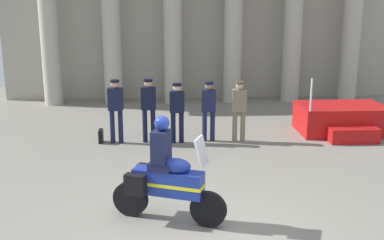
{
  "coord_description": "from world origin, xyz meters",
  "views": [
    {
      "loc": [
        -0.57,
        -7.3,
        3.82
      ],
      "look_at": [
        0.03,
        2.89,
        1.21
      ],
      "focal_mm": 45.0,
      "sensor_mm": 36.0,
      "label": 1
    }
  ],
  "objects_px": {
    "officer_in_row_0": "(116,106)",
    "officer_in_row_2": "(177,108)",
    "officer_in_row_3": "(209,106)",
    "officer_in_row_4": "(239,106)",
    "reviewing_stand": "(341,120)",
    "motorcycle_with_rider": "(164,178)",
    "briefcase_on_ground": "(101,136)",
    "officer_in_row_1": "(149,105)"
  },
  "relations": [
    {
      "from": "officer_in_row_0",
      "to": "officer_in_row_2",
      "type": "height_order",
      "value": "officer_in_row_0"
    },
    {
      "from": "officer_in_row_3",
      "to": "officer_in_row_4",
      "type": "relative_size",
      "value": 0.99
    },
    {
      "from": "reviewing_stand",
      "to": "motorcycle_with_rider",
      "type": "xyz_separation_m",
      "value": [
        -5.13,
        -5.36,
        0.4
      ]
    },
    {
      "from": "reviewing_stand",
      "to": "officer_in_row_3",
      "type": "distance_m",
      "value": 3.99
    },
    {
      "from": "officer_in_row_3",
      "to": "briefcase_on_ground",
      "type": "xyz_separation_m",
      "value": [
        -2.92,
        0.01,
        -0.79
      ]
    },
    {
      "from": "officer_in_row_1",
      "to": "officer_in_row_2",
      "type": "bearing_deg",
      "value": 179.16
    },
    {
      "from": "officer_in_row_0",
      "to": "officer_in_row_3",
      "type": "xyz_separation_m",
      "value": [
        2.49,
        0.04,
        -0.05
      ]
    },
    {
      "from": "officer_in_row_4",
      "to": "officer_in_row_2",
      "type": "bearing_deg",
      "value": 7.31
    },
    {
      "from": "officer_in_row_0",
      "to": "officer_in_row_4",
      "type": "height_order",
      "value": "officer_in_row_0"
    },
    {
      "from": "motorcycle_with_rider",
      "to": "officer_in_row_2",
      "type": "bearing_deg",
      "value": 106.92
    },
    {
      "from": "officer_in_row_2",
      "to": "officer_in_row_3",
      "type": "relative_size",
      "value": 0.99
    },
    {
      "from": "officer_in_row_0",
      "to": "motorcycle_with_rider",
      "type": "distance_m",
      "value": 4.93
    },
    {
      "from": "officer_in_row_0",
      "to": "motorcycle_with_rider",
      "type": "xyz_separation_m",
      "value": [
        1.27,
        -4.75,
        -0.23
      ]
    },
    {
      "from": "officer_in_row_2",
      "to": "officer_in_row_4",
      "type": "distance_m",
      "value": 1.68
    },
    {
      "from": "officer_in_row_3",
      "to": "officer_in_row_0",
      "type": "bearing_deg",
      "value": 7.08
    },
    {
      "from": "officer_in_row_3",
      "to": "briefcase_on_ground",
      "type": "relative_size",
      "value": 4.55
    },
    {
      "from": "officer_in_row_1",
      "to": "officer_in_row_4",
      "type": "xyz_separation_m",
      "value": [
        2.44,
        -0.06,
        -0.05
      ]
    },
    {
      "from": "reviewing_stand",
      "to": "briefcase_on_ground",
      "type": "height_order",
      "value": "reviewing_stand"
    },
    {
      "from": "officer_in_row_0",
      "to": "briefcase_on_ground",
      "type": "bearing_deg",
      "value": -0.68
    },
    {
      "from": "officer_in_row_2",
      "to": "reviewing_stand",
      "type": "bearing_deg",
      "value": -165.88
    },
    {
      "from": "officer_in_row_0",
      "to": "briefcase_on_ground",
      "type": "distance_m",
      "value": 0.95
    },
    {
      "from": "officer_in_row_1",
      "to": "officer_in_row_3",
      "type": "distance_m",
      "value": 1.62
    },
    {
      "from": "officer_in_row_0",
      "to": "briefcase_on_ground",
      "type": "xyz_separation_m",
      "value": [
        -0.44,
        0.05,
        -0.84
      ]
    },
    {
      "from": "officer_in_row_2",
      "to": "officer_in_row_3",
      "type": "height_order",
      "value": "officer_in_row_3"
    },
    {
      "from": "officer_in_row_4",
      "to": "briefcase_on_ground",
      "type": "xyz_separation_m",
      "value": [
        -3.75,
        0.08,
        -0.79
      ]
    },
    {
      "from": "reviewing_stand",
      "to": "officer_in_row_2",
      "type": "bearing_deg",
      "value": -171.98
    },
    {
      "from": "motorcycle_with_rider",
      "to": "reviewing_stand",
      "type": "bearing_deg",
      "value": 67.59
    },
    {
      "from": "reviewing_stand",
      "to": "officer_in_row_1",
      "type": "distance_m",
      "value": 5.59
    },
    {
      "from": "officer_in_row_2",
      "to": "motorcycle_with_rider",
      "type": "height_order",
      "value": "motorcycle_with_rider"
    },
    {
      "from": "officer_in_row_0",
      "to": "officer_in_row_1",
      "type": "height_order",
      "value": "officer_in_row_1"
    },
    {
      "from": "officer_in_row_4",
      "to": "officer_in_row_3",
      "type": "bearing_deg",
      "value": 1.04
    },
    {
      "from": "officer_in_row_2",
      "to": "officer_in_row_0",
      "type": "bearing_deg",
      "value": 3.8
    },
    {
      "from": "reviewing_stand",
      "to": "officer_in_row_2",
      "type": "xyz_separation_m",
      "value": [
        -4.76,
        -0.67,
        0.57
      ]
    },
    {
      "from": "officer_in_row_4",
      "to": "motorcycle_with_rider",
      "type": "xyz_separation_m",
      "value": [
        -2.04,
        -4.72,
        -0.18
      ]
    },
    {
      "from": "officer_in_row_4",
      "to": "motorcycle_with_rider",
      "type": "relative_size",
      "value": 0.83
    },
    {
      "from": "officer_in_row_3",
      "to": "officer_in_row_4",
      "type": "bearing_deg",
      "value": -178.96
    },
    {
      "from": "officer_in_row_1",
      "to": "officer_in_row_2",
      "type": "height_order",
      "value": "officer_in_row_1"
    },
    {
      "from": "officer_in_row_4",
      "to": "briefcase_on_ground",
      "type": "distance_m",
      "value": 3.83
    },
    {
      "from": "motorcycle_with_rider",
      "to": "officer_in_row_3",
      "type": "bearing_deg",
      "value": 97.09
    },
    {
      "from": "officer_in_row_0",
      "to": "officer_in_row_1",
      "type": "relative_size",
      "value": 1.0
    },
    {
      "from": "motorcycle_with_rider",
      "to": "briefcase_on_ground",
      "type": "xyz_separation_m",
      "value": [
        -1.71,
        4.8,
        -0.61
      ]
    },
    {
      "from": "officer_in_row_3",
      "to": "motorcycle_with_rider",
      "type": "xyz_separation_m",
      "value": [
        -1.22,
        -4.8,
        -0.17
      ]
    }
  ]
}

